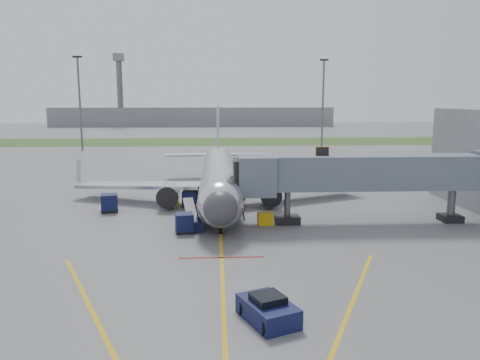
{
  "coord_description": "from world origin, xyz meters",
  "views": [
    {
      "loc": [
        -0.34,
        -35.41,
        10.87
      ],
      "look_at": [
        2.01,
        9.59,
        3.2
      ],
      "focal_mm": 35.0,
      "sensor_mm": 36.0,
      "label": 1
    }
  ],
  "objects_px": {
    "belt_loader": "(191,222)",
    "ramp_worker": "(177,201)",
    "pushback_tug": "(268,310)",
    "airliner": "(219,177)"
  },
  "relations": [
    {
      "from": "airliner",
      "to": "ramp_worker",
      "type": "height_order",
      "value": "airliner"
    },
    {
      "from": "airliner",
      "to": "ramp_worker",
      "type": "bearing_deg",
      "value": -134.58
    },
    {
      "from": "belt_loader",
      "to": "ramp_worker",
      "type": "xyz_separation_m",
      "value": [
        -1.79,
        6.84,
        0.4
      ]
    },
    {
      "from": "belt_loader",
      "to": "ramp_worker",
      "type": "bearing_deg",
      "value": 104.69
    },
    {
      "from": "airliner",
      "to": "pushback_tug",
      "type": "distance_m",
      "value": 29.06
    },
    {
      "from": "airliner",
      "to": "belt_loader",
      "type": "bearing_deg",
      "value": -102.63
    },
    {
      "from": "belt_loader",
      "to": "ramp_worker",
      "type": "relative_size",
      "value": 2.42
    },
    {
      "from": "airliner",
      "to": "pushback_tug",
      "type": "height_order",
      "value": "airliner"
    },
    {
      "from": "pushback_tug",
      "to": "belt_loader",
      "type": "bearing_deg",
      "value": 104.86
    },
    {
      "from": "pushback_tug",
      "to": "belt_loader",
      "type": "distance_m",
      "value": 18.31
    }
  ]
}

